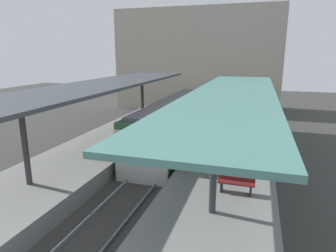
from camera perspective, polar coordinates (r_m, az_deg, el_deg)
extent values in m
plane|color=#383835|center=(16.10, -2.49, -8.99)|extent=(80.00, 80.00, 0.00)
cube|color=gray|center=(17.49, -14.39, -5.78)|extent=(4.40, 28.00, 1.00)
cube|color=gray|center=(15.15, 11.33, -8.73)|extent=(4.40, 28.00, 1.00)
cube|color=#423F3D|center=(16.06, -2.49, -8.66)|extent=(3.20, 28.00, 0.20)
cube|color=slate|center=(16.24, -4.91, -7.80)|extent=(0.08, 28.00, 0.14)
cube|color=slate|center=(15.79, -0.01, -8.40)|extent=(0.08, 28.00, 0.14)
cube|color=#2D5633|center=(19.59, 1.77, 0.30)|extent=(2.70, 12.72, 2.90)
cube|color=silver|center=(13.83, -5.31, -6.30)|extent=(2.65, 0.08, 2.60)
cube|color=black|center=(19.91, -2.03, 1.55)|extent=(0.04, 11.71, 0.76)
cube|color=black|center=(19.20, 5.72, 1.03)|extent=(0.04, 11.71, 0.76)
cube|color=#515156|center=(19.28, 1.80, 4.78)|extent=(2.16, 12.09, 0.20)
cylinder|color=#333335|center=(13.13, -26.07, -3.31)|extent=(0.24, 0.24, 3.40)
cylinder|color=#333335|center=(23.65, -5.02, 5.20)|extent=(0.24, 0.24, 3.40)
cube|color=#3D4247|center=(17.80, -12.82, 7.81)|extent=(4.18, 21.00, 0.16)
cylinder|color=#333335|center=(9.85, 8.87, -8.15)|extent=(0.24, 0.24, 3.19)
cylinder|color=#333335|center=(22.00, 13.72, 3.93)|extent=(0.24, 0.24, 3.19)
cube|color=slate|center=(15.53, 12.54, 6.21)|extent=(4.18, 21.00, 0.16)
cube|color=black|center=(11.92, 10.40, -11.47)|extent=(0.08, 0.32, 0.40)
cube|color=black|center=(11.87, 15.79, -11.90)|extent=(0.08, 0.32, 0.40)
cube|color=maroon|center=(11.79, 13.15, -10.69)|extent=(1.40, 0.40, 0.06)
cube|color=maroon|center=(11.86, 13.28, -9.32)|extent=(1.40, 0.06, 0.40)
cylinder|color=#262628|center=(20.37, 10.53, 1.89)|extent=(0.08, 0.08, 2.20)
cube|color=navy|center=(20.19, 10.65, 4.53)|extent=(0.90, 0.06, 0.32)
cylinder|color=maroon|center=(18.99, 12.65, -1.26)|extent=(0.44, 0.44, 0.80)
cylinder|color=#232328|center=(14.08, 5.50, -6.16)|extent=(0.28, 0.28, 0.89)
cylinder|color=maroon|center=(13.84, 5.57, -3.30)|extent=(0.36, 0.36, 0.58)
sphere|color=#936B4C|center=(13.73, 5.61, -1.71)|extent=(0.22, 0.22, 0.22)
cube|color=#A89E8E|center=(34.63, 5.95, 12.60)|extent=(18.00, 6.00, 11.00)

